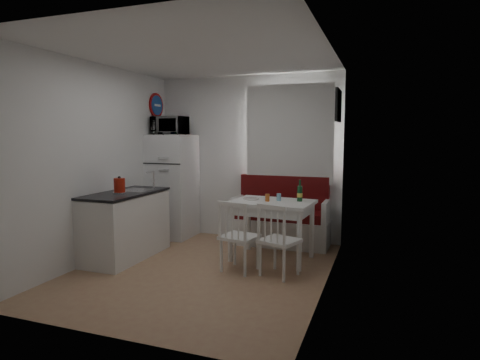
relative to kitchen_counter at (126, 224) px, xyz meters
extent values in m
cube|color=#AA795A|center=(1.20, -0.16, -0.46)|extent=(3.00, 3.50, 0.02)
cube|color=white|center=(1.20, -0.16, 2.14)|extent=(3.00, 3.50, 0.02)
cube|color=white|center=(1.20, 1.59, 0.84)|extent=(3.00, 0.02, 2.60)
cube|color=white|center=(1.20, -1.91, 0.84)|extent=(3.00, 0.02, 2.60)
cube|color=white|center=(-0.30, -0.16, 0.84)|extent=(0.02, 3.50, 2.60)
cube|color=white|center=(2.70, -0.16, 0.84)|extent=(0.02, 3.50, 2.60)
cube|color=white|center=(1.90, 1.56, 1.17)|extent=(1.22, 0.06, 1.47)
cube|color=silver|center=(1.90, 1.49, 1.22)|extent=(1.35, 0.02, 1.50)
cube|color=white|center=(0.00, -0.01, -0.03)|extent=(0.60, 1.30, 0.86)
cube|color=black|center=(0.00, -0.01, 0.43)|extent=(0.62, 1.32, 0.03)
cube|color=#99999E|center=(0.02, 0.24, 0.39)|extent=(0.40, 0.40, 0.10)
cylinder|color=silver|center=(0.18, 0.42, 0.57)|extent=(0.02, 0.02, 0.26)
cylinder|color=#184491|center=(-0.27, 1.29, 1.69)|extent=(0.03, 0.40, 0.40)
cube|color=black|center=(2.67, 0.94, 1.59)|extent=(0.04, 0.52, 0.42)
cube|color=white|center=(1.82, 1.32, -0.25)|extent=(1.45, 0.56, 0.40)
cube|color=#5A0D0E|center=(1.82, 1.32, 0.01)|extent=(1.39, 0.51, 0.13)
cube|color=#5A0D0E|center=(1.82, 1.54, 0.33)|extent=(1.39, 0.11, 0.51)
cube|color=white|center=(1.89, 0.57, 0.32)|extent=(1.12, 0.82, 0.04)
cube|color=white|center=(1.89, 0.57, 0.23)|extent=(1.00, 0.71, 0.13)
cylinder|color=white|center=(1.89, 0.57, -0.08)|extent=(0.06, 0.06, 0.75)
cube|color=white|center=(1.64, 0.00, -0.03)|extent=(0.48, 0.47, 0.04)
cube|color=white|center=(1.64, -0.17, 0.20)|extent=(0.39, 0.11, 0.43)
cube|color=white|center=(2.14, 0.00, -0.04)|extent=(0.52, 0.50, 0.04)
cube|color=white|center=(2.14, -0.17, 0.20)|extent=(0.38, 0.16, 0.43)
cube|color=white|center=(0.02, 1.24, 0.38)|extent=(0.67, 0.67, 1.67)
imported|color=white|center=(0.02, 1.19, 1.36)|extent=(0.53, 0.36, 0.29)
cylinder|color=#A61B0D|center=(0.05, -0.18, 0.56)|extent=(0.17, 0.17, 0.23)
cylinder|color=#CA6321|center=(1.84, 0.52, 0.39)|extent=(0.06, 0.06, 0.10)
cylinder|color=#81BDDB|center=(1.97, 0.62, 0.39)|extent=(0.06, 0.06, 0.10)
cylinder|color=white|center=(1.59, 0.59, 0.35)|extent=(0.22, 0.22, 0.02)
camera|label=1|loc=(3.27, -4.50, 1.20)|focal=30.00mm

